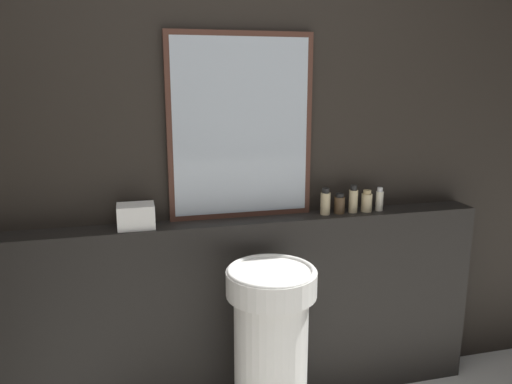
{
  "coord_description": "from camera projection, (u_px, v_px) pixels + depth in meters",
  "views": [
    {
      "loc": [
        -0.47,
        -0.6,
        1.63
      ],
      "look_at": [
        0.08,
        1.53,
        1.12
      ],
      "focal_mm": 35.0,
      "sensor_mm": 36.0,
      "label": 1
    }
  ],
  "objects": [
    {
      "name": "hand_soap_bottle",
      "position": [
        379.0,
        200.0,
        2.52
      ],
      "size": [
        0.04,
        0.04,
        0.12
      ],
      "color": "beige",
      "rests_on": "vanity_counter"
    },
    {
      "name": "towel_stack",
      "position": [
        136.0,
        216.0,
        2.23
      ],
      "size": [
        0.16,
        0.13,
        0.11
      ],
      "color": "white",
      "rests_on": "vanity_counter"
    },
    {
      "name": "vanity_counter",
      "position": [
        236.0,
        315.0,
        2.46
      ],
      "size": [
        2.5,
        0.16,
        0.97
      ],
      "color": "black",
      "rests_on": "ground_plane"
    },
    {
      "name": "pedestal_sink",
      "position": [
        271.0,
        355.0,
        2.16
      ],
      "size": [
        0.38,
        0.38,
        0.85
      ],
      "color": "white",
      "rests_on": "ground_plane"
    },
    {
      "name": "wall_back",
      "position": [
        230.0,
        158.0,
        2.39
      ],
      "size": [
        8.0,
        0.06,
        2.5
      ],
      "color": "black",
      "rests_on": "ground_plane"
    },
    {
      "name": "mirror",
      "position": [
        241.0,
        127.0,
        2.32
      ],
      "size": [
        0.69,
        0.03,
        0.86
      ],
      "color": "#47281E",
      "rests_on": "vanity_counter"
    },
    {
      "name": "body_wash_bottle",
      "position": [
        367.0,
        202.0,
        2.5
      ],
      "size": [
        0.05,
        0.05,
        0.11
      ],
      "color": "#C6B284",
      "rests_on": "vanity_counter"
    },
    {
      "name": "shampoo_bottle",
      "position": [
        325.0,
        202.0,
        2.44
      ],
      "size": [
        0.05,
        0.05,
        0.13
      ],
      "color": "#C6B284",
      "rests_on": "vanity_counter"
    },
    {
      "name": "lotion_bottle",
      "position": [
        353.0,
        200.0,
        2.48
      ],
      "size": [
        0.04,
        0.04,
        0.14
      ],
      "color": "#C6B284",
      "rests_on": "vanity_counter"
    },
    {
      "name": "conditioner_bottle",
      "position": [
        339.0,
        204.0,
        2.47
      ],
      "size": [
        0.05,
        0.05,
        0.1
      ],
      "color": "#4C3823",
      "rests_on": "vanity_counter"
    }
  ]
}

